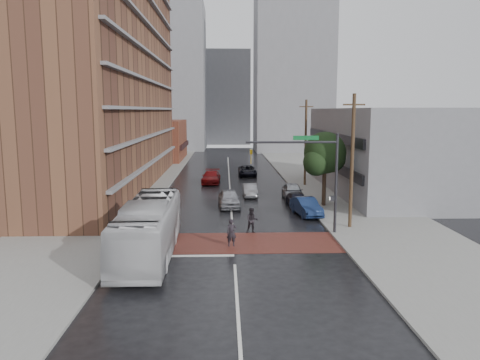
{
  "coord_description": "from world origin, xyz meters",
  "views": [
    {
      "loc": [
        -0.53,
        -29.85,
        8.81
      ],
      "look_at": [
        0.61,
        5.56,
        3.5
      ],
      "focal_mm": 35.0,
      "sensor_mm": 36.0,
      "label": 1
    }
  ],
  "objects": [
    {
      "name": "car_travel_c",
      "position": [
        -2.24,
        26.5,
        0.76
      ],
      "size": [
        2.34,
        5.3,
        1.51
      ],
      "primitive_type": "imported",
      "rotation": [
        0.0,
        0.0,
        -0.04
      ],
      "color": "maroon",
      "rests_on": "ground"
    },
    {
      "name": "transit_bus",
      "position": [
        -5.18,
        -2.09,
        1.71
      ],
      "size": [
        3.06,
        12.31,
        3.42
      ],
      "primitive_type": "imported",
      "rotation": [
        0.0,
        0.0,
        0.02
      ],
      "color": "#BBBBBE",
      "rests_on": "ground"
    },
    {
      "name": "storefront_west",
      "position": [
        -12.0,
        54.0,
        3.5
      ],
      "size": [
        8.0,
        16.0,
        7.0
      ],
      "primitive_type": "cube",
      "color": "brown",
      "rests_on": "ground"
    },
    {
      "name": "car_parked_far",
      "position": [
        6.21,
        16.0,
        0.79
      ],
      "size": [
        1.87,
        4.64,
        1.58
      ],
      "primitive_type": "imported",
      "rotation": [
        0.0,
        0.0,
        -0.0
      ],
      "color": "#ABAEB2",
      "rests_on": "ground"
    },
    {
      "name": "car_travel_b",
      "position": [
        2.01,
        17.32,
        0.65
      ],
      "size": [
        1.48,
        3.97,
        1.3
      ],
      "primitive_type": "imported",
      "rotation": [
        0.0,
        0.0,
        0.03
      ],
      "color": "#999BA0",
      "rests_on": "ground"
    },
    {
      "name": "car_parked_near",
      "position": [
        6.3,
        8.6,
        0.75
      ],
      "size": [
        2.33,
        4.76,
        1.5
      ],
      "primitive_type": "imported",
      "rotation": [
        0.0,
        0.0,
        0.17
      ],
      "color": "navy",
      "rests_on": "ground"
    },
    {
      "name": "distant_tower_west",
      "position": [
        -14.0,
        78.0,
        16.0
      ],
      "size": [
        18.0,
        16.0,
        32.0
      ],
      "primitive_type": "cube",
      "color": "gray",
      "rests_on": "ground"
    },
    {
      "name": "pedestrian_b",
      "position": [
        1.4,
        3.0,
        0.92
      ],
      "size": [
        0.92,
        0.73,
        1.85
      ],
      "primitive_type": "imported",
      "rotation": [
        0.0,
        0.0,
        0.03
      ],
      "color": "black",
      "rests_on": "ground"
    },
    {
      "name": "pedestrian_a",
      "position": [
        -0.13,
        -0.31,
        0.91
      ],
      "size": [
        0.72,
        0.54,
        1.81
      ],
      "primitive_type": "imported",
      "rotation": [
        0.0,
        0.0,
        0.17
      ],
      "color": "black",
      "rests_on": "ground"
    },
    {
      "name": "utility_pole_far",
      "position": [
        8.8,
        24.0,
        5.14
      ],
      "size": [
        1.6,
        0.26,
        10.0
      ],
      "color": "#473321",
      "rests_on": "ground"
    },
    {
      "name": "sidewalk_east",
      "position": [
        11.5,
        25.0,
        0.07
      ],
      "size": [
        9.0,
        90.0,
        0.15
      ],
      "primitive_type": "cube",
      "color": "gray",
      "rests_on": "ground"
    },
    {
      "name": "street_tree",
      "position": [
        8.52,
        12.03,
        4.73
      ],
      "size": [
        4.2,
        4.1,
        6.9
      ],
      "color": "#332319",
      "rests_on": "ground"
    },
    {
      "name": "utility_pole_near",
      "position": [
        8.8,
        4.0,
        5.14
      ],
      "size": [
        1.6,
        0.26,
        10.0
      ],
      "color": "#473321",
      "rests_on": "ground"
    },
    {
      "name": "ground",
      "position": [
        0.0,
        0.0,
        0.0
      ],
      "size": [
        160.0,
        160.0,
        0.0
      ],
      "primitive_type": "plane",
      "color": "black",
      "rests_on": "ground"
    },
    {
      "name": "apartment_block",
      "position": [
        -14.0,
        24.0,
        14.0
      ],
      "size": [
        10.0,
        44.0,
        28.0
      ],
      "primitive_type": "cube",
      "color": "brown",
      "rests_on": "ground"
    },
    {
      "name": "car_parked_mid",
      "position": [
        6.1,
        12.32,
        0.6
      ],
      "size": [
        1.83,
        4.21,
        1.21
      ],
      "primitive_type": "imported",
      "rotation": [
        0.0,
        0.0,
        0.04
      ],
      "color": "black",
      "rests_on": "ground"
    },
    {
      "name": "crosswalk",
      "position": [
        0.0,
        0.5,
        0.01
      ],
      "size": [
        14.0,
        5.0,
        0.02
      ],
      "primitive_type": "cube",
      "color": "maroon",
      "rests_on": "ground"
    },
    {
      "name": "sidewalk_west",
      "position": [
        -11.5,
        25.0,
        0.07
      ],
      "size": [
        9.0,
        90.0,
        0.15
      ],
      "primitive_type": "cube",
      "color": "gray",
      "rests_on": "ground"
    },
    {
      "name": "car_travel_a",
      "position": [
        -0.19,
        12.17,
        0.81
      ],
      "size": [
        2.15,
        4.84,
        1.62
      ],
      "primitive_type": "imported",
      "rotation": [
        0.0,
        0.0,
        0.05
      ],
      "color": "#A6A7AE",
      "rests_on": "ground"
    },
    {
      "name": "signal_mast",
      "position": [
        5.85,
        2.5,
        4.73
      ],
      "size": [
        6.5,
        0.3,
        7.2
      ],
      "color": "#2D2D33",
      "rests_on": "ground"
    },
    {
      "name": "suv_travel",
      "position": [
        2.48,
        32.7,
        0.7
      ],
      "size": [
        2.4,
        5.07,
        1.4
      ],
      "primitive_type": "imported",
      "rotation": [
        0.0,
        0.0,
        0.01
      ],
      "color": "black",
      "rests_on": "ground"
    },
    {
      "name": "distant_tower_east",
      "position": [
        14.0,
        72.0,
        18.0
      ],
      "size": [
        16.0,
        14.0,
        36.0
      ],
      "primitive_type": "cube",
      "color": "gray",
      "rests_on": "ground"
    },
    {
      "name": "building_east",
      "position": [
        16.5,
        20.0,
        4.5
      ],
      "size": [
        11.0,
        26.0,
        9.0
      ],
      "primitive_type": "cube",
      "color": "gray",
      "rests_on": "ground"
    },
    {
      "name": "distant_tower_center",
      "position": [
        0.0,
        95.0,
        12.0
      ],
      "size": [
        12.0,
        10.0,
        24.0
      ],
      "primitive_type": "cube",
      "color": "gray",
      "rests_on": "ground"
    }
  ]
}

